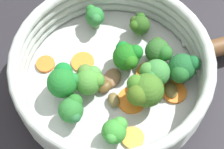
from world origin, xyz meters
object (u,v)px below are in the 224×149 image
object	(u,v)px
carrot_slice_6	(83,62)
broccoli_floret_8	(183,68)
mushroom_piece_3	(111,75)
broccoli_floret_7	(72,110)
carrot_slice_3	(132,100)
carrot_slice_7	(175,90)
broccoli_floret_2	(144,91)
broccoli_floret_9	(159,51)
broccoli_floret_6	(139,24)
carrot_slice_0	(141,91)
broccoli_floret_5	(155,74)
broccoli_floret_0	(89,79)
broccoli_floret_3	(63,81)
skillet	(112,82)
broccoli_floret_1	(127,56)
carrot_slice_2	(133,138)
broccoli_floret_10	(95,17)
carrot_slice_1	(45,65)
carrot_slice_5	(87,72)
mushroom_piece_1	(114,100)
carrot_slice_4	(149,73)
mushroom_piece_0	(171,88)
mushroom_piece_2	(104,87)
broccoli_floret_4	(115,130)

from	to	relation	value
carrot_slice_6	broccoli_floret_8	xyz separation A→B (m)	(-0.15, -0.01, 0.03)
mushroom_piece_3	broccoli_floret_7	bearing A→B (deg)	64.48
carrot_slice_3	carrot_slice_6	bearing A→B (deg)	-27.52
carrot_slice_7	broccoli_floret_2	bearing A→B (deg)	33.30
carrot_slice_7	broccoli_floret_9	xyz separation A→B (m)	(0.03, -0.04, 0.03)
carrot_slice_3	broccoli_floret_6	bearing A→B (deg)	-82.91
carrot_slice_0	broccoli_floret_5	xyz separation A→B (m)	(-0.02, -0.02, 0.03)
mushroom_piece_3	carrot_slice_0	bearing A→B (deg)	164.16
broccoli_floret_0	broccoli_floret_9	size ratio (longest dim) A/B	0.96
broccoli_floret_3	broccoli_floret_6	size ratio (longest dim) A/B	1.42
skillet	broccoli_floret_7	size ratio (longest dim) A/B	6.45
broccoli_floret_1	mushroom_piece_3	world-z (taller)	broccoli_floret_1
broccoli_floret_8	mushroom_piece_3	size ratio (longest dim) A/B	1.55
carrot_slice_2	carrot_slice_6	xyz separation A→B (m)	(0.10, -0.10, -0.00)
carrot_slice_6	broccoli_floret_3	xyz separation A→B (m)	(0.01, 0.05, 0.03)
broccoli_floret_10	carrot_slice_1	bearing A→B (deg)	58.49
carrot_slice_0	carrot_slice_2	distance (m)	0.07
broccoli_floret_7	broccoli_floret_10	size ratio (longest dim) A/B	1.01
carrot_slice_0	carrot_slice_5	bearing A→B (deg)	-7.95
broccoli_floret_7	broccoli_floret_9	world-z (taller)	broccoli_floret_9
mushroom_piece_1	carrot_slice_4	bearing A→B (deg)	-125.05
mushroom_piece_0	mushroom_piece_2	xyz separation A→B (m)	(0.09, 0.02, 0.00)
carrot_slice_4	broccoli_floret_2	bearing A→B (deg)	89.97
broccoli_floret_3	carrot_slice_3	bearing A→B (deg)	-175.50
broccoli_floret_4	broccoli_floret_9	bearing A→B (deg)	-104.06
carrot_slice_6	mushroom_piece_2	size ratio (longest dim) A/B	1.48
broccoli_floret_1	broccoli_floret_2	xyz separation A→B (m)	(-0.03, 0.05, 0.01)
carrot_slice_0	broccoli_floret_4	distance (m)	0.08
broccoli_floret_0	carrot_slice_3	bearing A→B (deg)	174.53
carrot_slice_2	broccoli_floret_1	distance (m)	0.12
carrot_slice_5	broccoli_floret_3	world-z (taller)	broccoli_floret_3
carrot_slice_6	broccoli_floret_1	world-z (taller)	broccoli_floret_1
carrot_slice_1	carrot_slice_2	distance (m)	0.17
skillet	carrot_slice_7	xyz separation A→B (m)	(-0.09, -0.00, 0.01)
broccoli_floret_5	broccoli_floret_7	size ratio (longest dim) A/B	1.21
broccoli_floret_1	mushroom_piece_3	bearing A→B (deg)	50.81
broccoli_floret_9	skillet	bearing A→B (deg)	38.88
carrot_slice_6	skillet	bearing A→B (deg)	161.16
broccoli_floret_3	broccoli_floret_10	world-z (taller)	broccoli_floret_3
carrot_slice_1	broccoli_floret_6	bearing A→B (deg)	-143.46
carrot_slice_5	carrot_slice_6	world-z (taller)	same
broccoli_floret_0	broccoli_floret_7	world-z (taller)	broccoli_floret_0
carrot_slice_5	mushroom_piece_3	size ratio (longest dim) A/B	0.86
broccoli_floret_1	broccoli_floret_9	size ratio (longest dim) A/B	0.99
carrot_slice_2	carrot_slice_3	bearing A→B (deg)	-75.88
skillet	broccoli_floret_6	distance (m)	0.10
broccoli_floret_5	mushroom_piece_3	world-z (taller)	broccoli_floret_5
carrot_slice_3	broccoli_floret_5	xyz separation A→B (m)	(-0.02, -0.03, 0.03)
broccoli_floret_7	broccoli_floret_8	xyz separation A→B (m)	(-0.14, -0.09, 0.01)
carrot_slice_0	mushroom_piece_2	xyz separation A→B (m)	(0.05, 0.01, 0.00)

